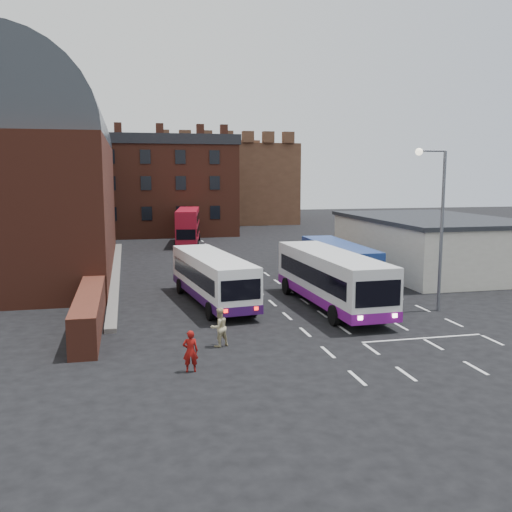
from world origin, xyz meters
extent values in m
plane|color=black|center=(0.00, 0.00, 0.00)|extent=(180.00, 180.00, 0.00)
cube|color=#602B1E|center=(-15.50, 21.00, 5.00)|extent=(12.00, 28.00, 10.00)
cylinder|color=#1E2328|center=(-15.50, 21.00, 10.00)|extent=(12.00, 26.00, 12.00)
cube|color=#602B1E|center=(-10.20, 2.00, 0.90)|extent=(1.20, 10.00, 1.80)
cube|color=beige|center=(15.00, 14.00, 2.00)|extent=(10.00, 16.00, 4.00)
cube|color=#282B30|center=(15.00, 14.00, 4.10)|extent=(10.40, 16.40, 0.30)
cube|color=brown|center=(-6.00, 46.00, 5.50)|extent=(22.00, 10.00, 11.00)
cube|color=brown|center=(6.00, 66.00, 6.00)|extent=(22.00, 22.00, 12.00)
cube|color=white|center=(-3.47, 6.35, 1.67)|extent=(3.73, 10.74, 2.39)
cube|color=black|center=(-3.47, 6.35, 1.82)|extent=(3.63, 9.55, 0.86)
cylinder|color=black|center=(-5.09, 9.51, 0.48)|extent=(0.39, 0.98, 0.96)
cylinder|color=black|center=(-4.17, 2.50, 0.48)|extent=(0.39, 0.98, 0.96)
cylinder|color=black|center=(-2.72, 9.82, 0.48)|extent=(0.39, 0.98, 0.96)
cylinder|color=black|center=(-1.80, 2.81, 0.48)|extent=(0.39, 0.98, 0.96)
cube|color=silver|center=(2.97, 3.79, 1.84)|extent=(3.06, 11.68, 2.63)
cube|color=black|center=(2.97, 3.79, 2.00)|extent=(3.07, 10.48, 0.95)
cylinder|color=black|center=(4.42, 0.15, 0.53)|extent=(0.33, 1.06, 1.05)
cylinder|color=black|center=(4.13, 7.94, 0.53)|extent=(0.33, 1.06, 1.05)
cylinder|color=black|center=(1.78, 0.06, 0.53)|extent=(0.33, 1.06, 1.05)
cylinder|color=black|center=(1.50, 7.85, 0.53)|extent=(0.33, 1.06, 1.05)
cube|color=navy|center=(6.00, 10.52, 1.64)|extent=(2.57, 10.34, 2.34)
cube|color=black|center=(6.00, 10.52, 1.78)|extent=(2.60, 9.15, 0.84)
cylinder|color=black|center=(7.10, 7.22, 0.47)|extent=(0.28, 0.94, 0.94)
cylinder|color=black|center=(7.25, 14.14, 0.47)|extent=(0.28, 0.94, 0.94)
cylinder|color=black|center=(4.76, 7.27, 0.47)|extent=(0.28, 0.94, 0.94)
cylinder|color=black|center=(4.91, 14.19, 0.47)|extent=(0.28, 0.94, 0.94)
cube|color=#A41024|center=(-1.86, 35.01, 2.12)|extent=(3.57, 9.74, 3.38)
cube|color=black|center=(-1.86, 35.01, 1.65)|extent=(3.45, 8.56, 0.78)
cylinder|color=black|center=(-1.24, 31.85, 0.43)|extent=(0.37, 0.89, 0.87)
cylinder|color=black|center=(-0.28, 38.19, 0.43)|extent=(0.37, 0.89, 0.87)
cylinder|color=black|center=(-3.38, 32.18, 0.43)|extent=(0.37, 0.89, 0.87)
cylinder|color=black|center=(-2.42, 38.51, 0.43)|extent=(0.37, 0.89, 0.87)
cylinder|color=#595B63|center=(8.60, 1.77, 4.40)|extent=(0.18, 0.18, 8.81)
cylinder|color=#595B63|center=(7.83, 1.78, 8.81)|extent=(1.54, 0.14, 0.11)
sphere|color=#FFF2CC|center=(7.06, 1.80, 8.75)|extent=(0.40, 0.40, 0.40)
imported|color=maroon|center=(-6.02, -5.12, 0.82)|extent=(0.62, 0.43, 1.65)
imported|color=tan|center=(-4.42, -2.12, 0.87)|extent=(1.04, 0.94, 1.75)
camera|label=1|loc=(-8.24, -26.36, 7.61)|focal=40.00mm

